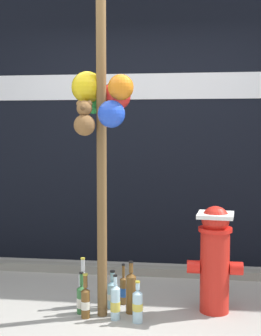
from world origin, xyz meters
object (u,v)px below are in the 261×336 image
at_px(memorial_post, 101,80).
at_px(bottle_7, 86,301).
at_px(bottle_5, 115,302).
at_px(bottle_6, 131,292).
at_px(fire_hydrant, 215,257).
at_px(bottle_2, 123,290).
at_px(bottle_1, 113,294).
at_px(bottle_4, 83,289).
at_px(bottle_0, 138,305).
at_px(bottle_3, 82,299).

bearing_deg(memorial_post, bottle_7, -143.69).
height_order(bottle_5, bottle_7, same).
xyz_separation_m(memorial_post, bottle_7, (-0.11, -0.08, -1.65)).
bearing_deg(bottle_6, memorial_post, -164.78).
xyz_separation_m(fire_hydrant, bottle_2, (-0.72, 0.06, -0.32)).
height_order(memorial_post, bottle_2, memorial_post).
bearing_deg(bottle_2, bottle_7, -127.10).
relative_size(memorial_post, bottle_1, 9.76).
height_order(fire_hydrant, bottle_4, fire_hydrant).
distance_m(fire_hydrant, bottle_4, 1.08).
bearing_deg(bottle_5, bottle_2, 87.56).
bearing_deg(bottle_5, bottle_7, 179.98).
bearing_deg(bottle_6, bottle_0, -67.24).
xyz_separation_m(bottle_4, bottle_5, (0.30, -0.22, -0.02)).
bearing_deg(bottle_3, bottle_6, 8.58).
distance_m(bottle_2, bottle_6, 0.20).
relative_size(bottle_1, bottle_6, 0.74).
relative_size(bottle_2, bottle_4, 0.83).
relative_size(bottle_2, bottle_6, 0.81).
bearing_deg(memorial_post, bottle_6, 15.22).
xyz_separation_m(bottle_2, bottle_7, (-0.24, -0.32, 0.01)).
relative_size(bottle_0, bottle_2, 0.94).
distance_m(bottle_0, bottle_6, 0.19).
relative_size(bottle_0, bottle_3, 0.96).
relative_size(bottle_4, bottle_5, 1.17).
xyz_separation_m(bottle_6, bottle_7, (-0.33, -0.14, -0.04)).
distance_m(bottle_2, bottle_5, 0.32).
height_order(fire_hydrant, bottle_5, fire_hydrant).
distance_m(bottle_0, bottle_2, 0.38).
distance_m(bottle_2, bottle_4, 0.33).
bearing_deg(bottle_1, memorial_post, -112.56).
relative_size(fire_hydrant, bottle_2, 2.50).
xyz_separation_m(memorial_post, bottle_1, (0.06, 0.14, -1.66)).
bearing_deg(bottle_4, bottle_1, 0.39).
distance_m(bottle_3, bottle_4, 0.14).
relative_size(bottle_1, bottle_2, 0.91).
bearing_deg(bottle_6, bottle_3, -171.42).
distance_m(fire_hydrant, bottle_1, 0.86).
xyz_separation_m(fire_hydrant, bottle_4, (-1.04, -0.04, -0.29)).
relative_size(memorial_post, fire_hydrant, 3.56).
xyz_separation_m(bottle_3, bottle_5, (0.28, -0.08, 0.02)).
height_order(bottle_0, bottle_2, bottle_2).
distance_m(memorial_post, bottle_0, 1.68).
relative_size(memorial_post, bottle_7, 8.69).
bearing_deg(fire_hydrant, bottle_2, 174.92).
xyz_separation_m(bottle_1, bottle_3, (-0.22, -0.14, -0.00)).
height_order(memorial_post, bottle_4, memorial_post).
distance_m(bottle_4, bottle_5, 0.37).
distance_m(bottle_4, bottle_6, 0.41).
height_order(memorial_post, bottle_3, memorial_post).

